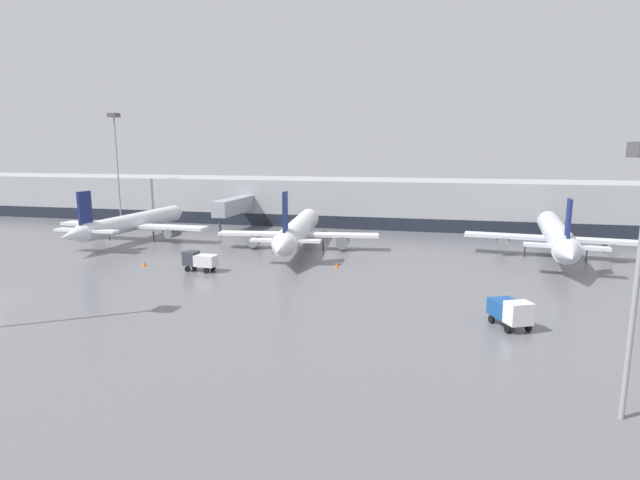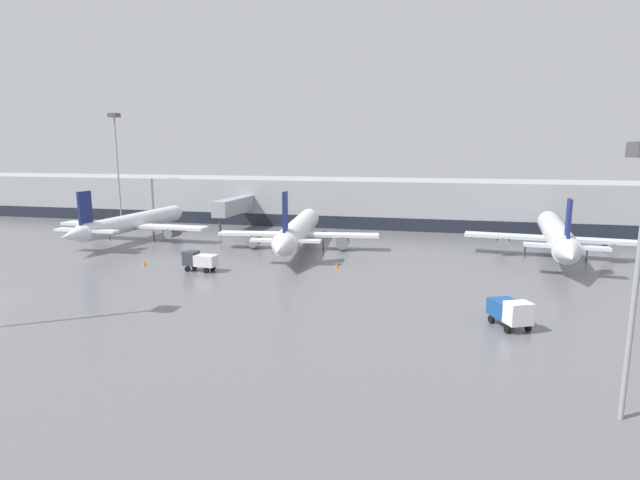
{
  "view_description": "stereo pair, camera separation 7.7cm",
  "coord_description": "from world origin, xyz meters",
  "px_view_note": "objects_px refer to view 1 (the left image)",
  "views": [
    {
      "loc": [
        43.19,
        -38.24,
        14.73
      ],
      "look_at": [
        27.76,
        25.08,
        3.0
      ],
      "focal_mm": 28.0,
      "sensor_mm": 36.0,
      "label": 1
    },
    {
      "loc": [
        43.27,
        -38.23,
        14.73
      ],
      "look_at": [
        27.76,
        25.08,
        3.0
      ],
      "focal_mm": 28.0,
      "sensor_mm": 36.0,
      "label": 2
    }
  ],
  "objects_px": {
    "service_truck_1": "(200,260)",
    "traffic_cone_1": "(337,265)",
    "parked_jet_1": "(556,235)",
    "service_truck_0": "(511,311)",
    "traffic_cone_0": "(144,264)",
    "parked_jet_2": "(132,223)",
    "parked_jet_0": "(298,230)",
    "apron_light_mast_1": "(115,139)"
  },
  "relations": [
    {
      "from": "traffic_cone_1",
      "to": "apron_light_mast_1",
      "type": "xyz_separation_m",
      "value": [
        -50.99,
        28.02,
        16.61
      ]
    },
    {
      "from": "service_truck_0",
      "to": "traffic_cone_0",
      "type": "xyz_separation_m",
      "value": [
        -43.0,
        12.8,
        -1.14
      ]
    },
    {
      "from": "service_truck_1",
      "to": "traffic_cone_1",
      "type": "relative_size",
      "value": 6.86
    },
    {
      "from": "parked_jet_1",
      "to": "apron_light_mast_1",
      "type": "distance_m",
      "value": 81.75
    },
    {
      "from": "parked_jet_1",
      "to": "service_truck_0",
      "type": "xyz_separation_m",
      "value": [
        -9.58,
        -30.92,
        -1.81
      ]
    },
    {
      "from": "parked_jet_1",
      "to": "service_truck_1",
      "type": "distance_m",
      "value": 48.23
    },
    {
      "from": "parked_jet_1",
      "to": "service_truck_0",
      "type": "bearing_deg",
      "value": 169.01
    },
    {
      "from": "parked_jet_0",
      "to": "parked_jet_2",
      "type": "height_order",
      "value": "parked_jet_0"
    },
    {
      "from": "traffic_cone_1",
      "to": "apron_light_mast_1",
      "type": "distance_m",
      "value": 60.5
    },
    {
      "from": "parked_jet_1",
      "to": "service_truck_1",
      "type": "xyz_separation_m",
      "value": [
        -44.33,
        -18.89,
        -1.84
      ]
    },
    {
      "from": "parked_jet_2",
      "to": "service_truck_1",
      "type": "xyz_separation_m",
      "value": [
        20.84,
        -17.03,
        -1.53
      ]
    },
    {
      "from": "parked_jet_0",
      "to": "apron_light_mast_1",
      "type": "relative_size",
      "value": 1.54
    },
    {
      "from": "service_truck_0",
      "to": "traffic_cone_1",
      "type": "height_order",
      "value": "service_truck_0"
    },
    {
      "from": "service_truck_0",
      "to": "apron_light_mast_1",
      "type": "height_order",
      "value": "apron_light_mast_1"
    },
    {
      "from": "service_truck_1",
      "to": "parked_jet_1",
      "type": "bearing_deg",
      "value": -152.63
    },
    {
      "from": "service_truck_1",
      "to": "traffic_cone_1",
      "type": "xyz_separation_m",
      "value": [
        16.11,
        5.77,
        -1.11
      ]
    },
    {
      "from": "parked_jet_1",
      "to": "traffic_cone_0",
      "type": "bearing_deg",
      "value": 115.24
    },
    {
      "from": "traffic_cone_1",
      "to": "service_truck_1",
      "type": "bearing_deg",
      "value": -160.29
    },
    {
      "from": "parked_jet_1",
      "to": "traffic_cone_0",
      "type": "xyz_separation_m",
      "value": [
        -52.59,
        -18.12,
        -2.96
      ]
    },
    {
      "from": "parked_jet_0",
      "to": "service_truck_0",
      "type": "relative_size",
      "value": 7.66
    },
    {
      "from": "traffic_cone_0",
      "to": "parked_jet_2",
      "type": "bearing_deg",
      "value": 127.75
    },
    {
      "from": "parked_jet_1",
      "to": "service_truck_1",
      "type": "height_order",
      "value": "parked_jet_1"
    },
    {
      "from": "parked_jet_2",
      "to": "service_truck_1",
      "type": "relative_size",
      "value": 7.51
    },
    {
      "from": "service_truck_0",
      "to": "apron_light_mast_1",
      "type": "xyz_separation_m",
      "value": [
        -69.63,
        45.81,
        15.47
      ]
    },
    {
      "from": "parked_jet_0",
      "to": "traffic_cone_1",
      "type": "relative_size",
      "value": 53.95
    },
    {
      "from": "parked_jet_0",
      "to": "service_truck_0",
      "type": "distance_m",
      "value": 39.0
    },
    {
      "from": "service_truck_1",
      "to": "traffic_cone_0",
      "type": "xyz_separation_m",
      "value": [
        -8.25,
        0.77,
        -1.11
      ]
    },
    {
      "from": "parked_jet_2",
      "to": "parked_jet_0",
      "type": "bearing_deg",
      "value": -90.62
    },
    {
      "from": "parked_jet_0",
      "to": "apron_light_mast_1",
      "type": "xyz_separation_m",
      "value": [
        -42.82,
        17.53,
        14.05
      ]
    },
    {
      "from": "parked_jet_0",
      "to": "service_truck_1",
      "type": "distance_m",
      "value": 18.15
    },
    {
      "from": "traffic_cone_1",
      "to": "parked_jet_1",
      "type": "bearing_deg",
      "value": 24.94
    },
    {
      "from": "service_truck_0",
      "to": "traffic_cone_1",
      "type": "xyz_separation_m",
      "value": [
        -18.64,
        17.8,
        -1.14
      ]
    },
    {
      "from": "service_truck_0",
      "to": "service_truck_1",
      "type": "bearing_deg",
      "value": -134.58
    },
    {
      "from": "parked_jet_1",
      "to": "apron_light_mast_1",
      "type": "height_order",
      "value": "apron_light_mast_1"
    },
    {
      "from": "traffic_cone_1",
      "to": "apron_light_mast_1",
      "type": "bearing_deg",
      "value": 151.21
    },
    {
      "from": "parked_jet_2",
      "to": "service_truck_0",
      "type": "relative_size",
      "value": 7.31
    },
    {
      "from": "parked_jet_2",
      "to": "apron_light_mast_1",
      "type": "relative_size",
      "value": 1.47
    },
    {
      "from": "service_truck_0",
      "to": "apron_light_mast_1",
      "type": "distance_m",
      "value": 84.77
    },
    {
      "from": "parked_jet_2",
      "to": "traffic_cone_1",
      "type": "height_order",
      "value": "parked_jet_2"
    },
    {
      "from": "service_truck_1",
      "to": "parked_jet_0",
      "type": "bearing_deg",
      "value": -111.74
    },
    {
      "from": "parked_jet_2",
      "to": "traffic_cone_1",
      "type": "distance_m",
      "value": 38.72
    },
    {
      "from": "parked_jet_1",
      "to": "apron_light_mast_1",
      "type": "xyz_separation_m",
      "value": [
        -79.21,
        14.89,
        13.66
      ]
    }
  ]
}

